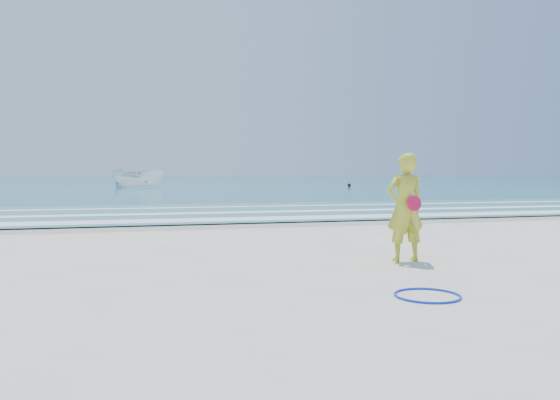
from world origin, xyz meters
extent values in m
plane|color=silver|center=(0.00, 0.00, 0.00)|extent=(400.00, 400.00, 0.00)
cube|color=#B2A893|center=(0.00, 9.00, 0.00)|extent=(400.00, 2.40, 0.00)
cube|color=#19727F|center=(0.00, 105.00, 0.02)|extent=(400.00, 190.00, 0.04)
cube|color=#59B7AD|center=(0.00, 14.00, 0.04)|extent=(400.00, 10.00, 0.01)
cube|color=white|center=(0.00, 10.30, 0.05)|extent=(400.00, 1.40, 0.01)
cube|color=white|center=(0.00, 13.20, 0.05)|extent=(400.00, 0.90, 0.01)
cube|color=white|center=(0.00, 16.50, 0.05)|extent=(400.00, 0.60, 0.01)
torus|color=#0B2FD4|center=(1.10, -1.03, 0.02)|extent=(1.01, 1.01, 0.03)
imported|color=white|center=(-2.28, 46.87, 1.04)|extent=(5.48, 3.15, 1.99)
sphere|color=black|center=(18.36, 44.38, 0.22)|extent=(0.37, 0.37, 0.37)
imported|color=gold|center=(2.12, 1.55, 0.97)|extent=(0.71, 0.47, 1.94)
cylinder|color=#D91343|center=(2.20, 1.37, 1.05)|extent=(0.27, 0.08, 0.27)
camera|label=1|loc=(-2.51, -7.26, 1.61)|focal=35.00mm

